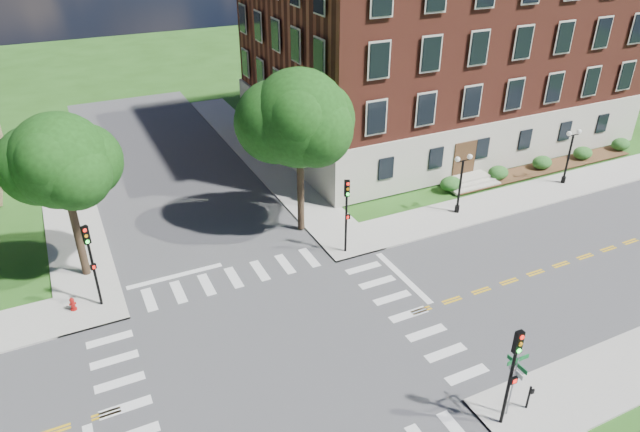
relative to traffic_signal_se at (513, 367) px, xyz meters
name	(u,v)px	position (x,y,z in m)	size (l,w,h in m)	color
ground	(281,356)	(-6.66, 7.66, -3.19)	(160.00, 160.00, 0.00)	#234B15
road_ew	(281,356)	(-6.66, 7.66, -3.18)	(90.00, 12.00, 0.01)	#3D3D3F
road_ns	(281,356)	(-6.66, 7.66, -3.18)	(12.00, 90.00, 0.01)	#3D3D3F
sidewalk_ne	(387,174)	(8.72, 23.04, -3.13)	(34.00, 34.00, 0.12)	#9E9B93
crosswalk_east	(409,315)	(0.54, 7.66, -3.19)	(2.20, 10.20, 0.02)	silver
stop_bar_east	(403,277)	(2.14, 10.66, -3.19)	(0.40, 5.50, 0.00)	silver
main_building	(437,41)	(17.34, 29.66, 5.15)	(30.60, 22.40, 16.50)	#BDB7A7
shrub_row	(540,170)	(20.34, 18.46, -3.19)	(18.00, 2.00, 1.30)	#1B531E
tree_c	(60,161)	(-14.22, 18.85, 3.98)	(5.10, 5.10, 9.63)	black
tree_d	(299,118)	(-0.90, 18.21, 4.47)	(5.96, 5.96, 10.54)	black
traffic_signal_se	(513,367)	(0.00, 0.00, 0.00)	(0.33, 0.36, 4.80)	black
traffic_signal_ne	(347,207)	(0.39, 14.43, 0.00)	(0.38, 0.45, 4.80)	black
traffic_signal_nw	(91,256)	(-13.83, 15.43, 0.00)	(0.38, 0.45, 4.80)	black
twin_lamp_west	(461,181)	(9.70, 15.53, -0.66)	(1.36, 0.36, 4.23)	black
twin_lamp_east	(569,153)	(19.96, 15.80, -0.66)	(1.36, 0.36, 4.23)	black
street_sign_pole	(515,375)	(0.52, 0.26, -0.88)	(1.10, 1.10, 3.10)	gray
push_button_post	(529,396)	(1.50, 0.12, -2.39)	(0.14, 0.21, 1.20)	black
fire_hydrant	(73,304)	(-15.21, 15.57, -2.72)	(0.35, 0.35, 0.75)	maroon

